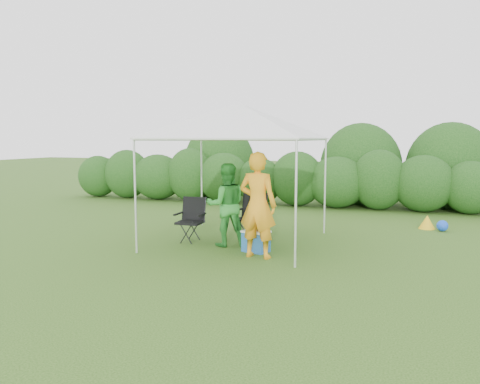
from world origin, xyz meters
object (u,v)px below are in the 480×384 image
(canopy, at_px, (239,121))
(woman, at_px, (226,205))
(cooler, at_px, (256,241))
(chair_right, at_px, (252,213))
(man, at_px, (258,205))
(chair_left, at_px, (192,216))

(canopy, distance_m, woman, 1.69)
(woman, height_order, cooler, woman)
(chair_right, height_order, man, man)
(man, relative_size, woman, 1.16)
(canopy, bearing_deg, chair_right, 63.15)
(chair_right, xyz_separation_m, man, (0.55, -1.38, 0.39))
(man, bearing_deg, chair_right, -61.96)
(man, bearing_deg, chair_left, -20.56)
(canopy, distance_m, man, 1.98)
(chair_right, distance_m, man, 1.54)
(canopy, relative_size, woman, 1.89)
(chair_left, bearing_deg, woman, -13.59)
(woman, xyz_separation_m, cooler, (0.70, -0.29, -0.62))
(canopy, xyz_separation_m, man, (0.72, -1.06, -1.51))
(chair_right, distance_m, woman, 0.81)
(chair_right, height_order, woman, woman)
(woman, relative_size, cooler, 2.93)
(canopy, height_order, chair_right, canopy)
(cooler, bearing_deg, chair_right, 129.66)
(canopy, relative_size, cooler, 5.56)
(chair_left, height_order, man, man)
(chair_right, bearing_deg, man, -61.19)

